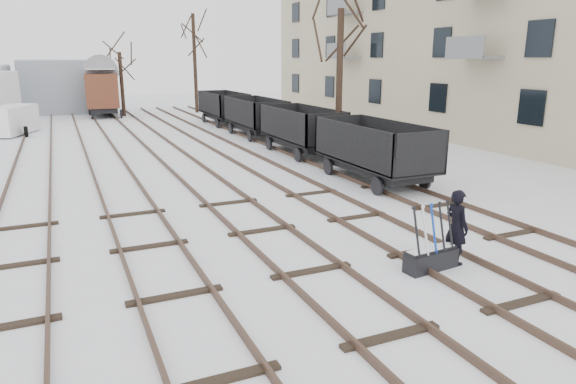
% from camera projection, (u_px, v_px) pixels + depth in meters
% --- Properties ---
extents(ground, '(120.00, 120.00, 0.00)m').
position_uv_depth(ground, '(311.00, 272.00, 11.30)').
color(ground, white).
rests_on(ground, ground).
extents(tracks, '(13.90, 52.00, 0.16)m').
position_uv_depth(tracks, '(177.00, 160.00, 23.36)').
color(tracks, black).
rests_on(tracks, ground).
extents(shed_right, '(7.00, 6.00, 4.50)m').
position_uv_depth(shed_right, '(65.00, 86.00, 44.50)').
color(shed_right, '#929CA4').
rests_on(shed_right, ground).
extents(ground_frame, '(1.34, 0.56, 1.49)m').
position_uv_depth(ground_frame, '(431.00, 257.00, 11.37)').
color(ground_frame, black).
rests_on(ground_frame, ground).
extents(worker, '(0.45, 0.66, 1.74)m').
position_uv_depth(worker, '(456.00, 227.00, 11.61)').
color(worker, black).
rests_on(worker, ground).
extents(freight_wagon_a, '(2.20, 5.50, 2.25)m').
position_uv_depth(freight_wagon_a, '(374.00, 159.00, 19.38)').
color(freight_wagon_a, black).
rests_on(freight_wagon_a, ground).
extents(freight_wagon_b, '(2.20, 5.50, 2.25)m').
position_uv_depth(freight_wagon_b, '(301.00, 137.00, 25.04)').
color(freight_wagon_b, black).
rests_on(freight_wagon_b, ground).
extents(freight_wagon_c, '(2.20, 5.50, 2.25)m').
position_uv_depth(freight_wagon_c, '(255.00, 122.00, 30.69)').
color(freight_wagon_c, black).
rests_on(freight_wagon_c, ground).
extents(freight_wagon_d, '(2.20, 5.50, 2.25)m').
position_uv_depth(freight_wagon_d, '(224.00, 112.00, 36.35)').
color(freight_wagon_d, black).
rests_on(freight_wagon_d, ground).
extents(box_van_wagon, '(3.08, 5.16, 3.77)m').
position_uv_depth(box_van_wagon, '(103.00, 89.00, 40.85)').
color(box_van_wagon, black).
rests_on(box_van_wagon, ground).
extents(panel_van, '(3.10, 4.34, 1.76)m').
position_uv_depth(panel_van, '(11.00, 120.00, 31.30)').
color(panel_van, white).
rests_on(panel_van, ground).
extents(tree_near, '(0.30, 0.30, 6.68)m').
position_uv_depth(tree_near, '(339.00, 86.00, 23.16)').
color(tree_near, black).
rests_on(tree_near, ground).
extents(tree_far_left, '(0.30, 0.30, 5.04)m').
position_uv_depth(tree_far_left, '(122.00, 84.00, 41.18)').
color(tree_far_left, black).
rests_on(tree_far_left, ground).
extents(tree_far_right, '(0.30, 0.30, 8.17)m').
position_uv_depth(tree_far_right, '(195.00, 64.00, 43.51)').
color(tree_far_right, black).
rests_on(tree_far_right, ground).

